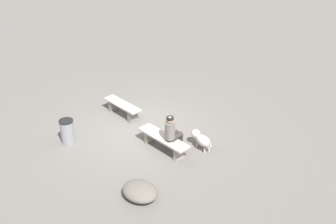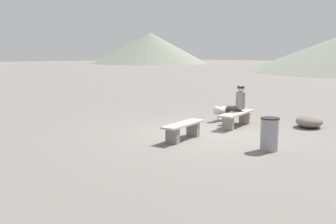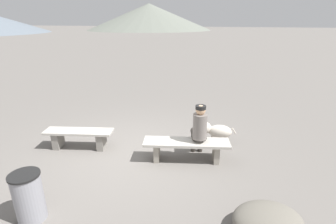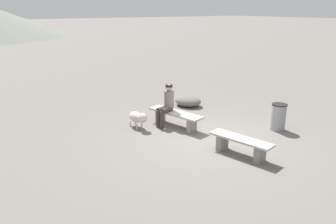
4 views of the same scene
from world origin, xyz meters
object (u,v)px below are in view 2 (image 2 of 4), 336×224
object	(u,v)px
seated_person	(237,103)
dog	(222,111)
bench_left	(183,129)
bench_right	(237,116)
trash_bin	(269,134)
boulder	(309,121)

from	to	relation	value
seated_person	dog	bearing A→B (deg)	55.73
seated_person	bench_left	bearing A→B (deg)	170.31
bench_right	trash_bin	distance (m)	2.98
bench_left	dog	size ratio (longest dim) A/B	1.85
bench_right	trash_bin	bearing A→B (deg)	-141.98
dog	trash_bin	distance (m)	4.09
boulder	seated_person	bearing A→B (deg)	126.33
bench_left	seated_person	size ratio (longest dim) A/B	1.29
bench_right	dog	distance (m)	1.12
bench_left	boulder	distance (m)	4.30
bench_right	boulder	xyz separation A→B (m)	(1.53, -1.61, -0.15)
bench_right	boulder	bearing A→B (deg)	-59.65
boulder	trash_bin	bearing A→B (deg)	-168.10
trash_bin	seated_person	bearing A→B (deg)	49.84
trash_bin	boulder	size ratio (longest dim) A/B	0.79
dog	boulder	xyz separation A→B (m)	(1.02, -2.61, -0.14)
seated_person	trash_bin	xyz separation A→B (m)	(-2.10, -2.48, -0.32)
bench_right	dog	world-z (taller)	dog
seated_person	trash_bin	distance (m)	3.27
trash_bin	boulder	distance (m)	3.48
bench_left	dog	world-z (taller)	dog
bench_left	bench_right	xyz separation A→B (m)	(2.52, 0.15, 0.04)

